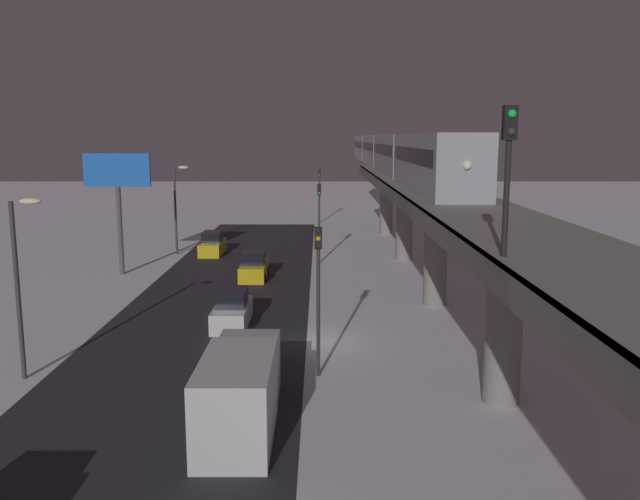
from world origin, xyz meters
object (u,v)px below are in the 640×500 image
traffic_light_mid (319,211)px  traffic_light_far (320,187)px  subway_train (388,151)px  rail_signal (509,155)px  box_truck (241,390)px  sedan_yellow (254,268)px  sedan_yellow_2 (212,245)px  sedan_white (232,310)px  commercial_billboard (118,182)px  traffic_light_near (318,280)px

traffic_light_mid → traffic_light_far: (0.00, -25.49, 0.00)m
subway_train → rail_signal: 50.74m
rail_signal → box_truck: size_ratio=0.54×
sedan_yellow → box_truck: size_ratio=0.57×
traffic_light_far → box_truck: bearing=87.2°
subway_train → sedan_yellow: (11.71, 21.83, -7.86)m
sedan_yellow → sedan_yellow_2: size_ratio=0.92×
subway_train → rail_signal: bearing=87.8°
sedan_white → commercial_billboard: bearing=126.6°
box_truck → commercial_billboard: bearing=-65.4°
sedan_white → traffic_light_far: traffic_light_far is taller
box_truck → commercial_billboard: size_ratio=0.83×
sedan_yellow → box_truck: (-2.00, 24.59, 0.56)m
sedan_white → sedan_yellow: bearing=90.0°
sedan_white → commercial_billboard: commercial_billboard is taller
traffic_light_mid → traffic_light_far: 25.49m
sedan_yellow → sedan_yellow_2: 11.10m
sedan_yellow → subway_train: bearing=61.8°
traffic_light_mid → traffic_light_near: bearing=90.0°
rail_signal → box_truck: bearing=-28.9°
box_truck → traffic_light_far: traffic_light_far is taller
subway_train → traffic_light_near: subway_train is taller
sedan_yellow → box_truck: bearing=-85.3°
traffic_light_near → traffic_light_far: same height
rail_signal → sedan_yellow_2: size_ratio=0.87×
traffic_light_near → traffic_light_mid: bearing=-90.0°
rail_signal → commercial_billboard: size_ratio=0.45×
sedan_white → traffic_light_near: bearing=-58.8°
sedan_yellow_2 → traffic_light_near: (-9.30, 29.71, 3.40)m
rail_signal → commercial_billboard: 36.33m
subway_train → sedan_yellow: 25.99m
traffic_light_near → sedan_yellow_2: bearing=-72.6°
sedan_yellow_2 → traffic_light_far: (-9.30, -21.26, 3.40)m
subway_train → traffic_light_far: size_ratio=11.57×
rail_signal → traffic_light_near: (5.04, -9.26, -5.40)m
sedan_yellow → traffic_light_mid: traffic_light_mid is taller
sedan_white → traffic_light_far: size_ratio=0.70×
sedan_yellow_2 → sedan_white: bearing=101.8°
sedan_white → subway_train: bearing=70.8°
rail_signal → box_truck: (7.74, -4.28, -8.24)m
traffic_light_far → sedan_yellow: bearing=81.5°
subway_train → traffic_light_near: (7.01, 41.44, -4.45)m
subway_train → traffic_light_far: 12.64m
sedan_yellow_2 → rail_signal: bearing=110.2°
rail_signal → sedan_white: bearing=-60.2°
box_truck → commercial_billboard: (11.94, -26.13, 5.48)m
sedan_yellow → sedan_yellow_2: bearing=114.5°
sedan_yellow → traffic_light_near: (-4.70, 19.61, 3.41)m
commercial_billboard → sedan_white: bearing=126.6°
sedan_yellow → commercial_billboard: 11.74m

